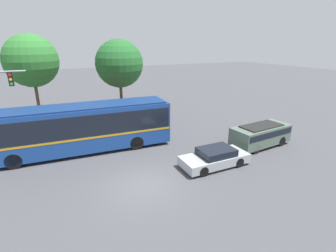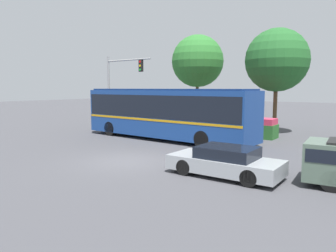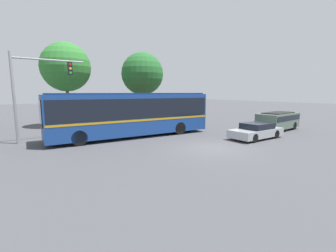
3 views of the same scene
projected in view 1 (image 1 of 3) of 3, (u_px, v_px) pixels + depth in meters
ground_plane at (144, 185)px, 13.53m from camera, size 140.00×140.00×0.00m
city_bus at (81, 126)px, 17.26m from camera, size 12.47×3.27×3.33m
sedan_foreground at (215, 158)px, 15.54m from camera, size 4.32×1.81×1.16m
suv_left_lane at (260, 134)px, 18.51m from camera, size 4.75×2.30×1.61m
flowering_hedge at (104, 122)px, 22.26m from camera, size 7.18×1.38×1.34m
street_tree_left at (31, 61)px, 22.42m from camera, size 4.73×4.73×8.19m
street_tree_centre at (119, 64)px, 24.38m from camera, size 4.66×4.66×7.76m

